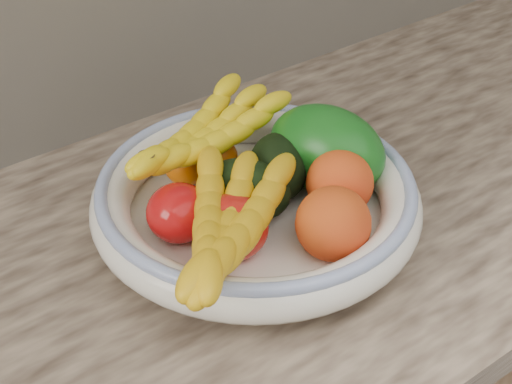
% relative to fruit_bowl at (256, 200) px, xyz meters
% --- Properties ---
extents(fruit_bowl, '(0.39, 0.39, 0.08)m').
position_rel_fruit_bowl_xyz_m(fruit_bowl, '(0.00, 0.00, 0.00)').
color(fruit_bowl, white).
rests_on(fruit_bowl, kitchen_counter).
extents(clementine_back_left, '(0.07, 0.07, 0.05)m').
position_rel_fruit_bowl_xyz_m(clementine_back_left, '(-0.03, 0.11, 0.01)').
color(clementine_back_left, orange).
rests_on(clementine_back_left, fruit_bowl).
extents(clementine_back_right, '(0.06, 0.06, 0.04)m').
position_rel_fruit_bowl_xyz_m(clementine_back_right, '(0.01, 0.10, 0.01)').
color(clementine_back_right, '#DF5F04').
rests_on(clementine_back_right, fruit_bowl).
extents(tomato_left, '(0.09, 0.09, 0.07)m').
position_rel_fruit_bowl_xyz_m(tomato_left, '(-0.10, 0.02, 0.01)').
color(tomato_left, '#B60E0F').
rests_on(tomato_left, fruit_bowl).
extents(tomato_near_left, '(0.09, 0.09, 0.07)m').
position_rel_fruit_bowl_xyz_m(tomato_near_left, '(-0.06, -0.04, 0.01)').
color(tomato_near_left, red).
rests_on(tomato_near_left, fruit_bowl).
extents(avocado_center, '(0.12, 0.13, 0.07)m').
position_rel_fruit_bowl_xyz_m(avocado_center, '(-0.01, 0.01, 0.02)').
color(avocado_center, black).
rests_on(avocado_center, fruit_bowl).
extents(avocado_right, '(0.13, 0.13, 0.07)m').
position_rel_fruit_bowl_xyz_m(avocado_right, '(0.05, 0.02, 0.02)').
color(avocado_right, black).
rests_on(avocado_right, fruit_bowl).
extents(green_mango, '(0.17, 0.19, 0.13)m').
position_rel_fruit_bowl_xyz_m(green_mango, '(0.11, 0.00, 0.03)').
color(green_mango, '#105613').
rests_on(green_mango, fruit_bowl).
extents(peach_front, '(0.09, 0.09, 0.08)m').
position_rel_fruit_bowl_xyz_m(peach_front, '(0.03, -0.11, 0.02)').
color(peach_front, orange).
rests_on(peach_front, fruit_bowl).
extents(peach_right, '(0.10, 0.10, 0.08)m').
position_rel_fruit_bowl_xyz_m(peach_right, '(0.08, -0.05, 0.02)').
color(peach_right, orange).
rests_on(peach_right, fruit_bowl).
extents(banana_bunch_back, '(0.28, 0.17, 0.08)m').
position_rel_fruit_bowl_xyz_m(banana_bunch_back, '(-0.01, 0.09, 0.04)').
color(banana_bunch_back, yellow).
rests_on(banana_bunch_back, fruit_bowl).
extents(banana_bunch_front, '(0.30, 0.29, 0.08)m').
position_rel_fruit_bowl_xyz_m(banana_bunch_front, '(-0.09, -0.07, 0.03)').
color(banana_bunch_front, gold).
rests_on(banana_bunch_front, fruit_bowl).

